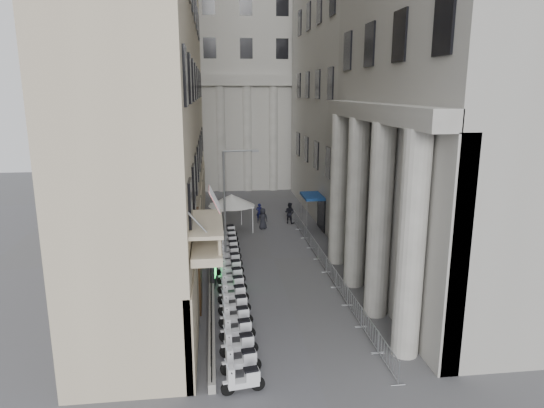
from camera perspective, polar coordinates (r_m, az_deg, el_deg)
The scene contains 37 objects.
left_building at distance 35.35m, azimuth -13.58°, elevation 21.84°, with size 5.00×36.00×34.00m, color beige.
far_building at distance 60.98m, azimuth -3.38°, elevation 16.50°, with size 22.00×10.00×30.00m, color #B9B6AE.
iron_fence at distance 32.82m, azimuth -7.13°, elevation -7.38°, with size 0.30×28.00×1.40m, color black, non-canonical shape.
blue_awning at distance 41.23m, azimuth 4.69°, elevation -3.01°, with size 1.60×3.00×3.00m, color navy, non-canonical shape.
flag at distance 21.14m, azimuth -6.20°, elevation -19.80°, with size 1.00×1.40×8.20m, color #9E0C11, non-canonical shape.
scooter_0 at distance 20.31m, azimuth -3.35°, elevation -21.27°, with size 0.56×1.40×1.50m, color silver, non-canonical shape.
scooter_1 at distance 21.46m, azimuth -3.61°, elevation -19.20°, with size 0.56×1.40×1.50m, color silver, non-canonical shape.
scooter_2 at distance 22.63m, azimuth -3.83°, elevation -17.34°, with size 0.56×1.40×1.50m, color silver, non-canonical shape.
scooter_3 at distance 23.82m, azimuth -4.03°, elevation -15.66°, with size 0.56×1.40×1.50m, color silver, non-canonical shape.
scooter_4 at distance 25.03m, azimuth -4.21°, elevation -14.15°, with size 0.56×1.40×1.50m, color silver, non-canonical shape.
scooter_5 at distance 26.26m, azimuth -4.36°, elevation -12.78°, with size 0.56×1.40×1.50m, color silver, non-canonical shape.
scooter_6 at distance 27.50m, azimuth -4.51°, elevation -11.52°, with size 0.56×1.40×1.50m, color silver, non-canonical shape.
scooter_7 at distance 28.76m, azimuth -4.63°, elevation -10.38°, with size 0.56×1.40×1.50m, color silver, non-canonical shape.
scooter_8 at distance 30.02m, azimuth -4.75°, elevation -9.33°, with size 0.56×1.40×1.50m, color silver, non-canonical shape.
scooter_9 at distance 31.30m, azimuth -4.86°, elevation -8.37°, with size 0.56×1.40×1.50m, color silver, non-canonical shape.
scooter_10 at distance 32.58m, azimuth -4.96°, elevation -7.49°, with size 0.56×1.40×1.50m, color silver, non-canonical shape.
scooter_11 at distance 33.87m, azimuth -5.05°, elevation -6.67°, with size 0.56×1.40×1.50m, color silver, non-canonical shape.
scooter_12 at distance 35.17m, azimuth -5.13°, elevation -5.91°, with size 0.56×1.40×1.50m, color silver, non-canonical shape.
scooter_13 at distance 36.47m, azimuth -5.21°, elevation -5.20°, with size 0.56×1.40×1.50m, color silver, non-canonical shape.
scooter_14 at distance 37.78m, azimuth -5.28°, elevation -4.55°, with size 0.56×1.40×1.50m, color silver, non-canonical shape.
scooter_15 at distance 39.09m, azimuth -5.35°, elevation -3.94°, with size 0.56×1.40×1.50m, color silver, non-canonical shape.
barrier_0 at distance 22.19m, azimuth 13.42°, elevation -18.37°, with size 0.60×2.40×1.10m, color #A1A4A9, non-canonical shape.
barrier_1 at distance 24.23m, azimuth 11.32°, elevation -15.38°, with size 0.60×2.40×1.10m, color #A1A4A9, non-canonical shape.
barrier_2 at distance 26.34m, azimuth 9.59°, elevation -12.85°, with size 0.60×2.40×1.10m, color #A1A4A9, non-canonical shape.
barrier_3 at distance 28.51m, azimuth 8.15°, elevation -10.69°, with size 0.60×2.40×1.10m, color #A1A4A9, non-canonical shape.
barrier_4 at distance 30.74m, azimuth 6.93°, elevation -8.84°, with size 0.60×2.40×1.10m, color #A1A4A9, non-canonical shape.
barrier_5 at distance 33.00m, azimuth 5.89°, elevation -7.23°, with size 0.60×2.40×1.10m, color #A1A4A9, non-canonical shape.
barrier_6 at distance 35.30m, azimuth 4.99°, elevation -5.83°, with size 0.60×2.40×1.10m, color #A1A4A9, non-canonical shape.
barrier_7 at distance 37.62m, azimuth 4.20°, elevation -4.60°, with size 0.60×2.40×1.10m, color #A1A4A9, non-canonical shape.
barrier_8 at distance 39.96m, azimuth 3.51°, elevation -3.52°, with size 0.60×2.40×1.10m, color #A1A4A9, non-canonical shape.
barrier_9 at distance 42.32m, azimuth 2.89°, elevation -2.55°, with size 0.60×2.40×1.10m, color #A1A4A9, non-canonical shape.
security_tent at distance 39.99m, azimuth -4.13°, elevation 0.35°, with size 3.85×3.85×3.12m.
street_lamp at distance 32.92m, azimuth -5.16°, elevation 0.92°, with size 2.47×0.60×7.62m.
info_kiosk at distance 29.38m, azimuth -6.96°, elevation -7.82°, with size 0.40×0.95×1.96m.
pedestrian_a at distance 43.59m, azimuth -1.50°, elevation -0.97°, with size 0.59×0.39×1.61m, color black.
pedestrian_b at distance 42.79m, azimuth 2.07°, elevation -1.05°, with size 0.92×0.72×1.89m, color black.
pedestrian_c at distance 41.01m, azimuth -1.10°, elevation -1.74°, with size 0.89×0.58×1.81m, color black.
Camera 1 is at (-4.03, -12.74, 11.50)m, focal length 32.00 mm.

